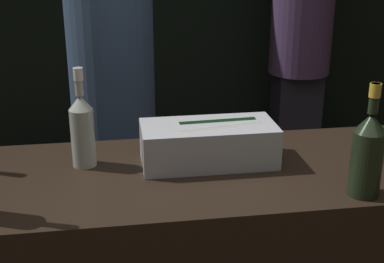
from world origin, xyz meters
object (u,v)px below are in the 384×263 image
object	(u,v)px
champagne_bottle	(368,152)
person_blond_tee	(300,48)
white_wine_bottle	(82,128)
person_in_hoodie	(114,104)
ice_bin_with_bottles	(210,142)

from	to	relation	value
champagne_bottle	person_blond_tee	bearing A→B (deg)	75.08
white_wine_bottle	person_blond_tee	size ratio (longest dim) A/B	0.18
champagne_bottle	white_wine_bottle	world-z (taller)	champagne_bottle
white_wine_bottle	person_blond_tee	xyz separation A→B (m)	(1.35, 1.76, -0.14)
person_in_hoodie	person_blond_tee	size ratio (longest dim) A/B	0.95
champagne_bottle	person_in_hoodie	world-z (taller)	person_in_hoodie
ice_bin_with_bottles	champagne_bottle	xyz separation A→B (m)	(0.39, -0.29, 0.06)
person_blond_tee	champagne_bottle	bearing A→B (deg)	-66.62
white_wine_bottle	person_in_hoodie	xyz separation A→B (m)	(0.10, 0.87, -0.19)
white_wine_bottle	person_in_hoodie	size ratio (longest dim) A/B	0.19
champagne_bottle	person_blond_tee	distance (m)	2.17
ice_bin_with_bottles	white_wine_bottle	xyz separation A→B (m)	(-0.40, 0.04, 0.06)
person_in_hoodie	person_blond_tee	xyz separation A→B (m)	(1.25, 0.89, 0.05)
person_blond_tee	person_in_hoodie	bearing A→B (deg)	-106.15
ice_bin_with_bottles	person_blond_tee	bearing A→B (deg)	62.28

